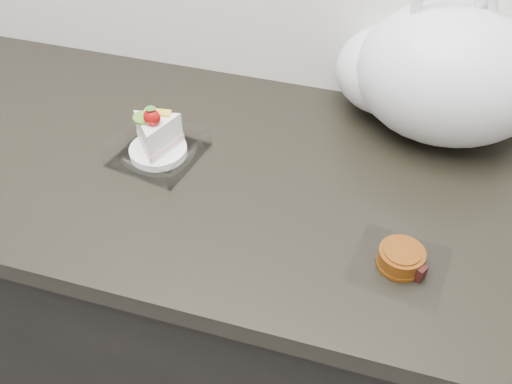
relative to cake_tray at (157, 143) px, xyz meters
The scene contains 4 objects.
counter 0.49m from the cake_tray, ahead, with size 2.04×0.64×0.90m.
cake_tray is the anchor object (origin of this frame).
mooncake_wrap 0.49m from the cake_tray, 16.43° to the right, with size 0.16×0.15×0.03m.
plastic_bag 0.54m from the cake_tray, 25.98° to the left, with size 0.40×0.29×0.32m.
Camera 1 is at (0.33, 0.94, 1.59)m, focal length 40.00 mm.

